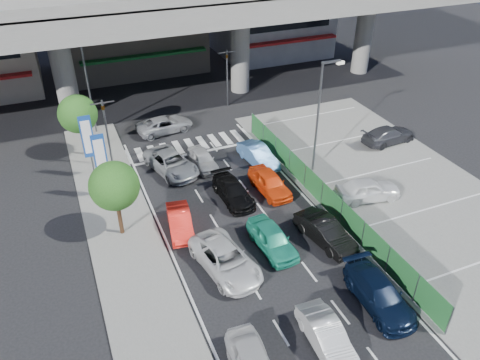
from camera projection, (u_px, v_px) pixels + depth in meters
name	position (u px, v px, depth m)	size (l,w,h in m)	color
ground	(259.00, 245.00, 26.74)	(120.00, 120.00, 0.00)	black
parking_lot	(393.00, 186.00, 31.83)	(12.00, 28.00, 0.06)	slate
sidewalk_left	(123.00, 233.00, 27.55)	(4.00, 30.00, 0.12)	slate
fence_run	(331.00, 202.00, 28.74)	(0.16, 22.00, 1.80)	#21612C
expressway	(152.00, 5.00, 39.08)	(64.00, 14.00, 10.75)	slate
building_east	(271.00, 0.00, 53.48)	(12.00, 10.90, 12.00)	gray
traffic_light_left	(105.00, 117.00, 31.93)	(1.60, 1.24, 5.20)	#595B60
traffic_light_right	(227.00, 64.00, 41.14)	(1.60, 1.24, 5.20)	#595B60
street_lamp_right	(321.00, 108.00, 31.13)	(1.65, 0.22, 8.00)	#595B60
street_lamp_left	(89.00, 77.00, 36.10)	(1.65, 0.22, 8.00)	#595B60
signboard_near	(101.00, 158.00, 28.97)	(0.80, 0.14, 4.70)	#595B60
signboard_far	(88.00, 139.00, 31.17)	(0.80, 0.14, 4.70)	#595B60
tree_near	(114.00, 186.00, 25.75)	(2.80, 2.80, 4.80)	#382314
tree_far	(78.00, 114.00, 33.65)	(2.80, 2.80, 4.80)	#382314
hatch_white_back_mid	(327.00, 336.00, 20.64)	(1.34, 3.85, 1.27)	silver
minivan_navy_back	(379.00, 294.00, 22.71)	(1.87, 4.61, 1.34)	black
sedan_white_mid_left	(225.00, 260.00, 24.71)	(2.29, 4.96, 1.38)	silver
taxi_teal_mid	(272.00, 239.00, 26.15)	(1.63, 4.05, 1.38)	teal
hatch_black_mid_right	(325.00, 232.00, 26.67)	(1.46, 4.19, 1.38)	black
taxi_orange_left	(180.00, 222.00, 27.56)	(1.30, 3.73, 1.23)	red
sedan_black_mid	(233.00, 191.00, 30.25)	(1.71, 4.21, 1.22)	black
taxi_orange_right	(270.00, 182.00, 31.00)	(1.63, 4.05, 1.38)	#F24510
wagon_silver_front_left	(171.00, 163.00, 33.14)	(2.29, 4.97, 1.38)	#9CA0A3
sedan_white_front_mid	(203.00, 159.00, 33.76)	(1.44, 3.58, 1.22)	silver
kei_truck_front_right	(258.00, 155.00, 34.10)	(1.42, 4.09, 1.35)	#4B7DBE
crossing_wagon_silver	(165.00, 125.00, 38.44)	(2.13, 4.62, 1.28)	#9FA0A6
parked_sedan_white	(368.00, 189.00, 30.14)	(1.71, 4.25, 1.45)	white
parked_sedan_dgrey	(388.00, 135.00, 36.73)	(1.83, 4.51, 1.31)	#34343A
traffic_cone	(325.00, 189.00, 30.82)	(0.39, 0.39, 0.75)	#F3330D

